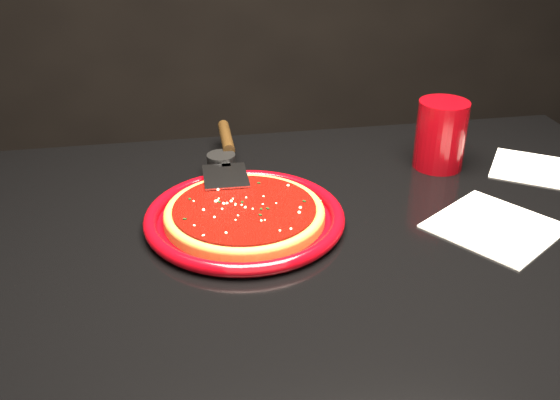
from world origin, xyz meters
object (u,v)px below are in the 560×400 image
object	(u,v)px
pizza_server	(227,153)
cup	(441,135)
plate	(245,217)
ramekin	(221,165)

from	to	relation	value
pizza_server	cup	size ratio (longest dim) A/B	2.50
plate	cup	world-z (taller)	cup
plate	ramekin	xyz separation A→B (m)	(-0.02, 0.18, 0.01)
pizza_server	ramekin	world-z (taller)	pizza_server
cup	ramekin	xyz separation A→B (m)	(-0.39, 0.03, -0.04)
pizza_server	ramekin	distance (m)	0.02
cup	ramekin	size ratio (longest dim) A/B	2.46
ramekin	pizza_server	bearing A→B (deg)	16.49
cup	ramekin	world-z (taller)	cup
pizza_server	cup	distance (m)	0.38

